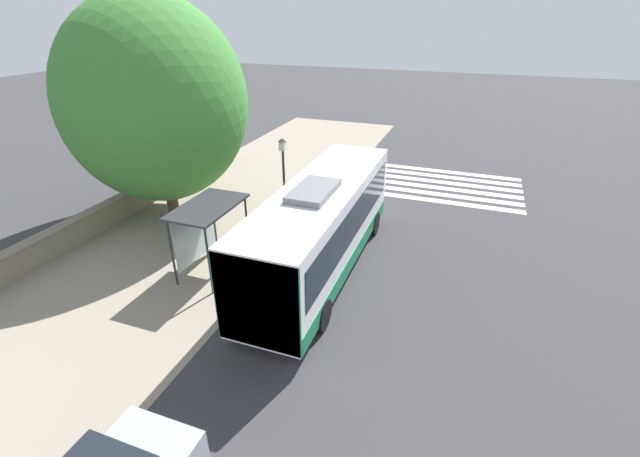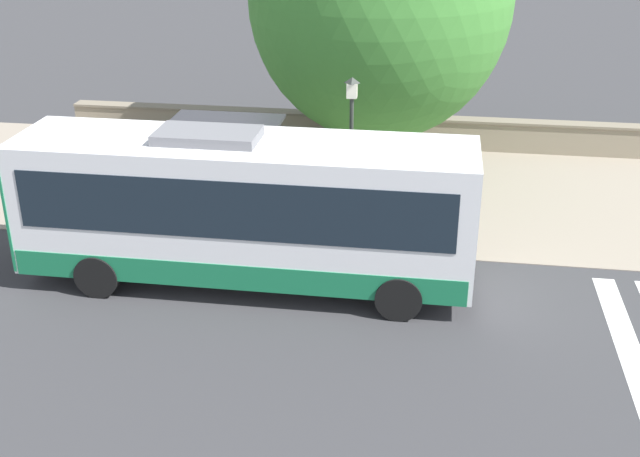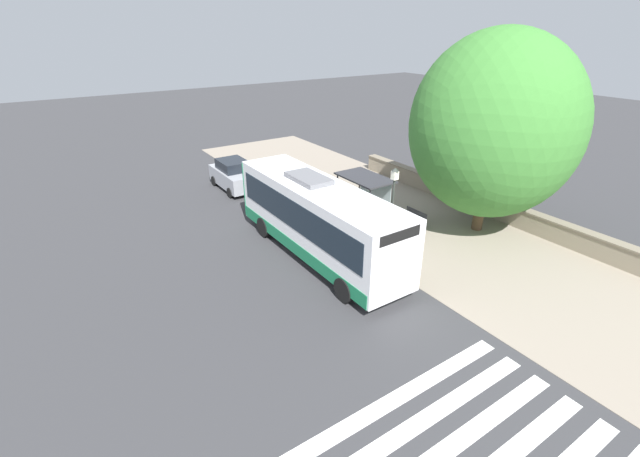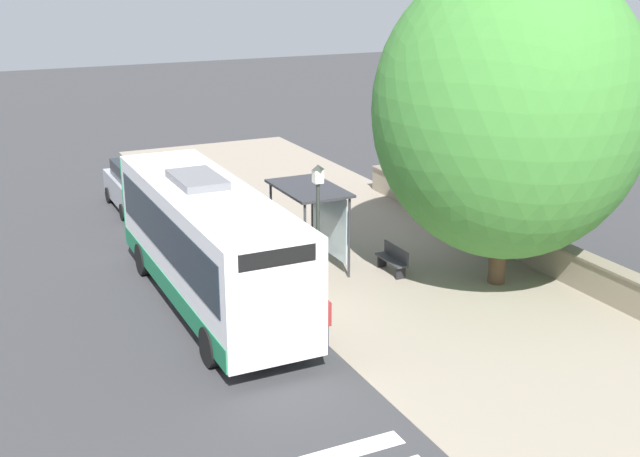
% 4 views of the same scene
% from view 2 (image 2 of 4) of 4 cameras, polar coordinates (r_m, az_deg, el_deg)
% --- Properties ---
extents(ground_plane, '(120.00, 120.00, 0.00)m').
position_cam_2_polar(ground_plane, '(20.13, -0.36, -1.56)').
color(ground_plane, '#353538').
rests_on(ground_plane, ground).
extents(sidewalk_plaza, '(9.00, 44.00, 0.02)m').
position_cam_2_polar(sidewalk_plaza, '(24.21, 1.29, 3.09)').
color(sidewalk_plaza, gray).
rests_on(sidewalk_plaza, ground).
extents(stone_wall, '(0.60, 20.00, 1.07)m').
position_cam_2_polar(stone_wall, '(27.83, 2.39, 7.11)').
color(stone_wall, gray).
rests_on(stone_wall, ground).
extents(bus, '(2.61, 10.14, 3.61)m').
position_cam_2_polar(bus, '(17.94, -5.41, 1.52)').
color(bus, white).
rests_on(bus, ground).
extents(bus_shelter, '(1.78, 2.95, 2.68)m').
position_cam_2_polar(bus_shelter, '(21.72, -6.61, 6.56)').
color(bus_shelter, '#2D2D33').
rests_on(bus_shelter, ground).
extents(pedestrian, '(0.34, 0.22, 1.60)m').
position_cam_2_polar(pedestrian, '(19.26, 8.01, 0.01)').
color(pedestrian, '#2D3347').
rests_on(pedestrian, ground).
extents(bench, '(0.40, 1.44, 0.88)m').
position_cam_2_polar(bench, '(23.80, -1.51, 3.89)').
color(bench, '#333338').
rests_on(bench, ground).
extents(street_lamp_near, '(0.28, 0.28, 4.30)m').
position_cam_2_polar(street_lamp_near, '(19.56, 2.22, 5.72)').
color(street_lamp_near, '#2D332D').
rests_on(street_lamp_near, ground).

